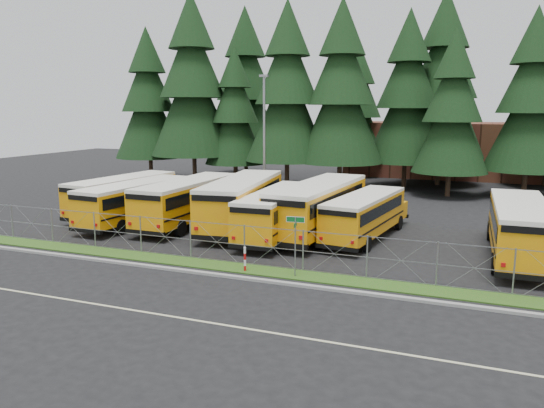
% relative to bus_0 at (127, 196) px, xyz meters
% --- Properties ---
extents(ground, '(120.00, 120.00, 0.00)m').
position_rel_bus_0_xyz_m(ground, '(13.91, -7.17, -1.39)').
color(ground, black).
rests_on(ground, ground).
extents(curb, '(50.00, 0.25, 0.12)m').
position_rel_bus_0_xyz_m(curb, '(13.91, -10.27, -1.33)').
color(curb, gray).
rests_on(curb, ground).
extents(grass_verge, '(50.00, 1.40, 0.06)m').
position_rel_bus_0_xyz_m(grass_verge, '(13.91, -8.87, -1.36)').
color(grass_verge, '#244814').
rests_on(grass_verge, ground).
extents(road_lane_line, '(50.00, 0.12, 0.01)m').
position_rel_bus_0_xyz_m(road_lane_line, '(13.91, -15.17, -1.39)').
color(road_lane_line, beige).
rests_on(road_lane_line, ground).
extents(chainlink_fence, '(44.00, 0.10, 2.00)m').
position_rel_bus_0_xyz_m(chainlink_fence, '(13.91, -8.17, -0.39)').
color(chainlink_fence, gray).
rests_on(chainlink_fence, ground).
extents(brick_building, '(22.00, 10.00, 6.00)m').
position_rel_bus_0_xyz_m(brick_building, '(19.91, 32.83, 1.61)').
color(brick_building, brown).
rests_on(brick_building, ground).
extents(bus_0, '(3.59, 10.84, 2.79)m').
position_rel_bus_0_xyz_m(bus_0, '(0.00, 0.00, 0.00)').
color(bus_0, '#EC9C07').
rests_on(bus_0, ground).
extents(bus_1, '(3.30, 10.78, 2.78)m').
position_rel_bus_0_xyz_m(bus_1, '(2.46, -2.02, -0.00)').
color(bus_1, '#EC9C07').
rests_on(bus_1, ground).
extents(bus_2, '(2.77, 11.34, 2.97)m').
position_rel_bus_0_xyz_m(bus_2, '(5.80, -0.99, 0.09)').
color(bus_2, '#EC9C07').
rests_on(bus_2, ground).
extents(bus_3, '(4.46, 12.45, 3.19)m').
position_rel_bus_0_xyz_m(bus_3, '(9.44, -0.52, 0.20)').
color(bus_3, '#EC9C07').
rests_on(bus_3, ground).
extents(bus_4, '(2.90, 10.71, 2.79)m').
position_rel_bus_0_xyz_m(bus_4, '(12.45, -2.00, -0.00)').
color(bus_4, '#EC9C07').
rests_on(bus_4, ground).
extents(bus_5, '(3.82, 12.30, 3.17)m').
position_rel_bus_0_xyz_m(bus_5, '(14.54, -0.45, 0.19)').
color(bus_5, '#EC9C07').
rests_on(bus_5, ground).
extents(bus_6, '(3.67, 10.26, 2.63)m').
position_rel_bus_0_xyz_m(bus_6, '(17.37, -0.67, -0.08)').
color(bus_6, '#EC9C07').
rests_on(bus_6, ground).
extents(bus_east, '(2.85, 11.27, 2.94)m').
position_rel_bus_0_xyz_m(bus_east, '(25.41, -2.07, 0.08)').
color(bus_east, '#EC9C07').
rests_on(bus_east, ground).
extents(street_sign, '(0.84, 0.55, 2.81)m').
position_rel_bus_0_xyz_m(street_sign, '(15.85, -9.14, 0.64)').
color(street_sign, gray).
rests_on(street_sign, ground).
extents(striped_bollard, '(0.11, 0.11, 1.20)m').
position_rel_bus_0_xyz_m(striped_bollard, '(13.40, -9.22, -0.79)').
color(striped_bollard, '#B20C0C').
rests_on(striped_bollard, ground).
extents(light_standard, '(0.70, 0.35, 10.14)m').
position_rel_bus_0_xyz_m(light_standard, '(7.41, 7.92, 4.11)').
color(light_standard, gray).
rests_on(light_standard, ground).
extents(conifer_0, '(7.25, 7.25, 16.04)m').
position_rel_bus_0_xyz_m(conifer_0, '(-9.88, 17.65, 6.63)').
color(conifer_0, black).
rests_on(conifer_0, ground).
extents(conifer_1, '(8.65, 8.65, 19.13)m').
position_rel_bus_0_xyz_m(conifer_1, '(-4.29, 17.34, 8.17)').
color(conifer_1, black).
rests_on(conifer_1, ground).
extents(conifer_2, '(6.19, 6.19, 13.69)m').
position_rel_bus_0_xyz_m(conifer_2, '(0.09, 18.08, 5.45)').
color(conifer_2, black).
rests_on(conifer_2, ground).
extents(conifer_3, '(7.97, 7.97, 17.62)m').
position_rel_bus_0_xyz_m(conifer_3, '(5.97, 17.28, 7.42)').
color(conifer_3, black).
rests_on(conifer_3, ground).
extents(conifer_4, '(7.91, 7.91, 17.49)m').
position_rel_bus_0_xyz_m(conifer_4, '(11.13, 17.58, 7.35)').
color(conifer_4, black).
rests_on(conifer_4, ground).
extents(conifer_5, '(7.60, 7.60, 16.80)m').
position_rel_bus_0_xyz_m(conifer_5, '(16.61, 21.40, 7.01)').
color(conifer_5, black).
rests_on(conifer_5, ground).
extents(conifer_6, '(6.45, 6.45, 14.26)m').
position_rel_bus_0_xyz_m(conifer_6, '(20.92, 17.27, 5.74)').
color(conifer_6, black).
rests_on(conifer_6, ground).
extents(conifer_7, '(7.19, 7.19, 15.91)m').
position_rel_bus_0_xyz_m(conifer_7, '(27.08, 18.93, 6.56)').
color(conifer_7, black).
rests_on(conifer_7, ground).
extents(conifer_10, '(8.53, 8.53, 18.87)m').
position_rel_bus_0_xyz_m(conifer_10, '(-1.96, 25.25, 8.04)').
color(conifer_10, black).
rests_on(conifer_10, ground).
extents(conifer_11, '(6.59, 6.59, 14.57)m').
position_rel_bus_0_xyz_m(conifer_11, '(10.35, 28.66, 5.89)').
color(conifer_11, black).
rests_on(conifer_11, ground).
extents(conifer_12, '(8.55, 8.55, 18.92)m').
position_rel_bus_0_xyz_m(conifer_12, '(19.52, 24.51, 8.07)').
color(conifer_12, black).
rests_on(conifer_12, ground).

